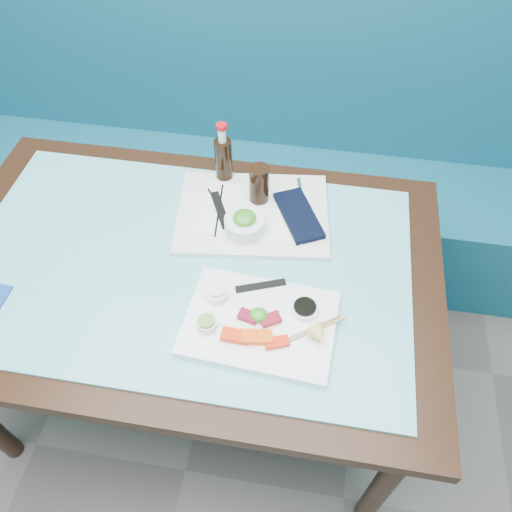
% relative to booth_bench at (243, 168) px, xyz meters
% --- Properties ---
extents(booth_bench, '(3.00, 0.56, 1.17)m').
position_rel_booth_bench_xyz_m(booth_bench, '(0.00, 0.00, 0.00)').
color(booth_bench, '#105268').
rests_on(booth_bench, ground).
extents(dining_table, '(1.40, 0.90, 0.75)m').
position_rel_booth_bench_xyz_m(dining_table, '(0.00, -0.84, 0.29)').
color(dining_table, black).
rests_on(dining_table, ground).
extents(glass_top, '(1.22, 0.76, 0.01)m').
position_rel_booth_bench_xyz_m(glass_top, '(0.00, -0.84, 0.38)').
color(glass_top, '#60B7C0').
rests_on(glass_top, dining_table).
extents(sashimi_plate, '(0.38, 0.29, 0.02)m').
position_rel_booth_bench_xyz_m(sashimi_plate, '(0.23, -1.00, 0.39)').
color(sashimi_plate, white).
rests_on(sashimi_plate, glass_top).
extents(salmon_left, '(0.07, 0.04, 0.02)m').
position_rel_booth_bench_xyz_m(salmon_left, '(0.18, -1.06, 0.41)').
color(salmon_left, red).
rests_on(salmon_left, sashimi_plate).
extents(salmon_mid, '(0.08, 0.04, 0.02)m').
position_rel_booth_bench_xyz_m(salmon_mid, '(0.23, -1.05, 0.41)').
color(salmon_mid, '#FF500A').
rests_on(salmon_mid, sashimi_plate).
extents(salmon_right, '(0.06, 0.05, 0.01)m').
position_rel_booth_bench_xyz_m(salmon_right, '(0.28, -1.06, 0.41)').
color(salmon_right, red).
rests_on(salmon_right, sashimi_plate).
extents(tuna_left, '(0.05, 0.04, 0.02)m').
position_rel_booth_bench_xyz_m(tuna_left, '(0.20, -1.00, 0.41)').
color(tuna_left, maroon).
rests_on(tuna_left, sashimi_plate).
extents(tuna_right, '(0.06, 0.05, 0.02)m').
position_rel_booth_bench_xyz_m(tuna_right, '(0.26, -1.00, 0.41)').
color(tuna_right, maroon).
rests_on(tuna_right, sashimi_plate).
extents(seaweed_garnish, '(0.05, 0.05, 0.03)m').
position_rel_booth_bench_xyz_m(seaweed_garnish, '(0.23, -0.99, 0.41)').
color(seaweed_garnish, '#328B20').
rests_on(seaweed_garnish, sashimi_plate).
extents(ramekin_wasabi, '(0.06, 0.06, 0.02)m').
position_rel_booth_bench_xyz_m(ramekin_wasabi, '(0.11, -1.04, 0.41)').
color(ramekin_wasabi, white).
rests_on(ramekin_wasabi, sashimi_plate).
extents(wasabi_fill, '(0.05, 0.05, 0.01)m').
position_rel_booth_bench_xyz_m(wasabi_fill, '(0.11, -1.04, 0.43)').
color(wasabi_fill, '#67A033').
rests_on(wasabi_fill, ramekin_wasabi).
extents(ramekin_ginger, '(0.07, 0.07, 0.02)m').
position_rel_booth_bench_xyz_m(ramekin_ginger, '(0.11, -0.95, 0.41)').
color(ramekin_ginger, white).
rests_on(ramekin_ginger, sashimi_plate).
extents(ginger_fill, '(0.06, 0.06, 0.01)m').
position_rel_booth_bench_xyz_m(ginger_fill, '(0.11, -0.95, 0.43)').
color(ginger_fill, white).
rests_on(ginger_fill, ramekin_ginger).
extents(soy_dish, '(0.09, 0.09, 0.01)m').
position_rel_booth_bench_xyz_m(soy_dish, '(0.34, -0.95, 0.41)').
color(soy_dish, white).
rests_on(soy_dish, sashimi_plate).
extents(soy_fill, '(0.07, 0.07, 0.01)m').
position_rel_booth_bench_xyz_m(soy_fill, '(0.34, -0.95, 0.42)').
color(soy_fill, black).
rests_on(soy_fill, soy_dish).
extents(lemon_wedge, '(0.06, 0.06, 0.05)m').
position_rel_booth_bench_xyz_m(lemon_wedge, '(0.38, -1.03, 0.43)').
color(lemon_wedge, '#FCE277').
rests_on(lemon_wedge, sashimi_plate).
extents(chopstick_sleeve, '(0.13, 0.07, 0.00)m').
position_rel_booth_bench_xyz_m(chopstick_sleeve, '(0.22, -0.90, 0.40)').
color(chopstick_sleeve, black).
rests_on(chopstick_sleeve, sashimi_plate).
extents(wooden_chopstick_a, '(0.17, 0.13, 0.01)m').
position_rel_booth_bench_xyz_m(wooden_chopstick_a, '(0.34, -1.02, 0.41)').
color(wooden_chopstick_a, '#A4704D').
rests_on(wooden_chopstick_a, sashimi_plate).
extents(wooden_chopstick_b, '(0.18, 0.12, 0.01)m').
position_rel_booth_bench_xyz_m(wooden_chopstick_b, '(0.35, -1.02, 0.41)').
color(wooden_chopstick_b, tan).
rests_on(wooden_chopstick_b, sashimi_plate).
extents(serving_tray, '(0.48, 0.38, 0.02)m').
position_rel_booth_bench_xyz_m(serving_tray, '(0.15, -0.63, 0.39)').
color(serving_tray, silver).
rests_on(serving_tray, glass_top).
extents(paper_placemat, '(0.32, 0.23, 0.00)m').
position_rel_booth_bench_xyz_m(paper_placemat, '(0.15, -0.63, 0.40)').
color(paper_placemat, white).
rests_on(paper_placemat, serving_tray).
extents(seaweed_bowl, '(0.15, 0.15, 0.05)m').
position_rel_booth_bench_xyz_m(seaweed_bowl, '(0.14, -0.71, 0.42)').
color(seaweed_bowl, white).
rests_on(seaweed_bowl, serving_tray).
extents(seaweed_salad, '(0.08, 0.08, 0.03)m').
position_rel_booth_bench_xyz_m(seaweed_salad, '(0.14, -0.71, 0.45)').
color(seaweed_salad, '#37881F').
rests_on(seaweed_salad, seaweed_bowl).
extents(cola_glass, '(0.08, 0.08, 0.12)m').
position_rel_booth_bench_xyz_m(cola_glass, '(0.16, -0.58, 0.46)').
color(cola_glass, black).
rests_on(cola_glass, serving_tray).
extents(navy_pouch, '(0.17, 0.22, 0.02)m').
position_rel_booth_bench_xyz_m(navy_pouch, '(0.29, -0.63, 0.41)').
color(navy_pouch, black).
rests_on(navy_pouch, serving_tray).
extents(fork, '(0.03, 0.10, 0.01)m').
position_rel_booth_bench_xyz_m(fork, '(0.28, -0.53, 0.41)').
color(fork, white).
rests_on(fork, serving_tray).
extents(black_chopstick_a, '(0.03, 0.21, 0.01)m').
position_rel_booth_bench_xyz_m(black_chopstick_a, '(0.05, -0.64, 0.40)').
color(black_chopstick_a, black).
rests_on(black_chopstick_a, serving_tray).
extents(black_chopstick_b, '(0.12, 0.16, 0.01)m').
position_rel_booth_bench_xyz_m(black_chopstick_b, '(0.06, -0.64, 0.40)').
color(black_chopstick_b, black).
rests_on(black_chopstick_b, serving_tray).
extents(tray_sleeve, '(0.09, 0.15, 0.00)m').
position_rel_booth_bench_xyz_m(tray_sleeve, '(0.06, -0.64, 0.40)').
color(tray_sleeve, black).
rests_on(tray_sleeve, serving_tray).
extents(cola_bottle_body, '(0.06, 0.06, 0.15)m').
position_rel_booth_bench_xyz_m(cola_bottle_body, '(0.04, -0.50, 0.46)').
color(cola_bottle_body, black).
rests_on(cola_bottle_body, glass_top).
extents(cola_bottle_neck, '(0.02, 0.02, 0.05)m').
position_rel_booth_bench_xyz_m(cola_bottle_neck, '(0.04, -0.50, 0.56)').
color(cola_bottle_neck, white).
rests_on(cola_bottle_neck, cola_bottle_body).
extents(cola_bottle_cap, '(0.04, 0.04, 0.01)m').
position_rel_booth_bench_xyz_m(cola_bottle_cap, '(0.04, -0.50, 0.59)').
color(cola_bottle_cap, '#B90B0D').
rests_on(cola_bottle_cap, cola_bottle_neck).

